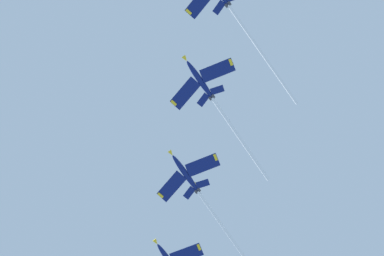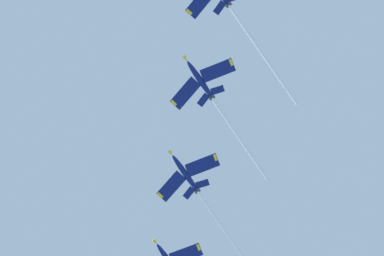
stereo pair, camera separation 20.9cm
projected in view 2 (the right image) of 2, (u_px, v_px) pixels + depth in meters
jet_lead at (229, 6)px, 134.03m from camera, size 32.71×32.10×14.33m
jet_second at (213, 100)px, 137.52m from camera, size 29.65×29.04×12.80m
jet_third at (201, 196)px, 140.69m from camera, size 32.89×32.54×13.59m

